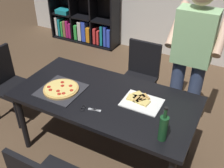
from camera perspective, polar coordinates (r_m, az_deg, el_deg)
ground_plane at (r=3.06m, az=-1.35°, el=-13.95°), size 12.00×12.00×0.00m
dining_table at (r=2.60m, az=-1.55°, el=-3.87°), size 1.77×0.88×0.75m
chair_far_side at (r=3.39m, az=6.15°, el=2.42°), size 0.42×0.42×0.90m
chair_left_end at (r=3.47m, az=-21.73°, el=0.72°), size 0.42×0.42×0.90m
person_serving_pizza at (r=2.83m, az=16.74°, el=5.63°), size 0.55×0.54×1.75m
pepperoni_pizza_on_tray at (r=2.67m, az=-10.91°, el=-1.12°), size 0.41×0.41×0.04m
pizza_slices_on_towel at (r=2.49m, az=6.21°, el=-3.55°), size 0.36×0.28×0.03m
wine_bottle at (r=2.08m, az=11.00°, el=-9.20°), size 0.07×0.07×0.32m
kitchen_scissors at (r=2.41m, az=-5.37°, el=-5.30°), size 0.20×0.09×0.01m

